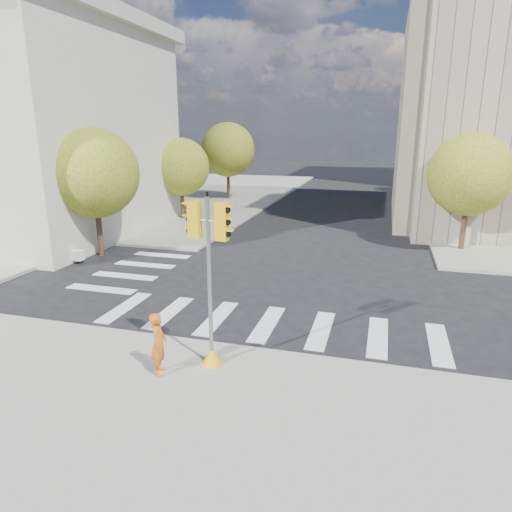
{
  "coord_description": "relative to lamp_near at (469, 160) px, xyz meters",
  "views": [
    {
      "loc": [
        3.39,
        -15.68,
        6.3
      ],
      "look_at": [
        -0.73,
        -1.17,
        2.1
      ],
      "focal_mm": 32.0,
      "sensor_mm": 36.0,
      "label": 1
    }
  ],
  "objects": [
    {
      "name": "photographer",
      "position": [
        -9.93,
        -20.11,
        -3.59
      ],
      "size": [
        0.59,
        0.71,
        1.68
      ],
      "primitive_type": "imported",
      "rotation": [
        0.0,
        0.0,
        1.92
      ],
      "color": "#C85F12",
      "rests_on": "sidewalk_near"
    },
    {
      "name": "tree_lw_mid",
      "position": [
        -18.5,
        0.0,
        -0.82
      ],
      "size": [
        4.0,
        4.0,
        5.77
      ],
      "color": "#382616",
      "rests_on": "ground"
    },
    {
      "name": "lamp_far",
      "position": [
        0.0,
        14.0,
        0.0
      ],
      "size": [
        0.35,
        0.18,
        8.11
      ],
      "color": "black",
      "rests_on": "sidewalk_far_right"
    },
    {
      "name": "tree_lw_far",
      "position": [
        -18.5,
        10.0,
        -0.04
      ],
      "size": [
        4.8,
        4.8,
        6.95
      ],
      "color": "#382616",
      "rests_on": "ground"
    },
    {
      "name": "tree_re_far",
      "position": [
        -0.5,
        20.0,
        -0.71
      ],
      "size": [
        4.0,
        4.0,
        5.88
      ],
      "color": "#382616",
      "rests_on": "ground"
    },
    {
      "name": "tree_re_near",
      "position": [
        -0.5,
        -4.0,
        -0.53
      ],
      "size": [
        4.2,
        4.2,
        6.16
      ],
      "color": "#382616",
      "rests_on": "ground"
    },
    {
      "name": "sidewalk_far_left",
      "position": [
        -28.0,
        12.0,
        -4.5
      ],
      "size": [
        28.0,
        40.0,
        0.15
      ],
      "primitive_type": "cube",
      "color": "gray",
      "rests_on": "ground"
    },
    {
      "name": "traffic_signal",
      "position": [
        -8.8,
        -19.29,
        -2.44
      ],
      "size": [
        1.08,
        0.56,
        4.67
      ],
      "rotation": [
        0.0,
        0.0,
        -0.1
      ],
      "color": "#E4A80C",
      "rests_on": "sidewalk_near"
    },
    {
      "name": "tree_re_mid",
      "position": [
        -0.5,
        8.0,
        -0.23
      ],
      "size": [
        4.6,
        4.6,
        6.66
      ],
      "color": "#382616",
      "rests_on": "ground"
    },
    {
      "name": "lamp_near",
      "position": [
        0.0,
        0.0,
        0.0
      ],
      "size": [
        0.35,
        0.18,
        8.11
      ],
      "color": "black",
      "rests_on": "sidewalk_far_right"
    },
    {
      "name": "planter_wall",
      "position": [
        -21.53,
        -11.48,
        -4.18
      ],
      "size": [
        6.0,
        0.47,
        0.5
      ],
      "primitive_type": "cube",
      "rotation": [
        0.0,
        0.0,
        -0.01
      ],
      "color": "white",
      "rests_on": "sidewalk_left_near"
    },
    {
      "name": "tree_lw_near",
      "position": [
        -18.5,
        -10.0,
        -0.38
      ],
      "size": [
        4.4,
        4.4,
        6.41
      ],
      "color": "#382616",
      "rests_on": "ground"
    },
    {
      "name": "ground",
      "position": [
        -8.0,
        -14.0,
        -4.58
      ],
      "size": [
        160.0,
        160.0,
        0.0
      ],
      "primitive_type": "plane",
      "color": "black",
      "rests_on": "ground"
    }
  ]
}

